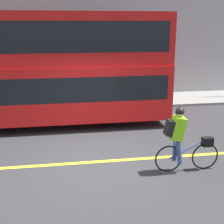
% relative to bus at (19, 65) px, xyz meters
% --- Properties ---
extents(ground_plane, '(80.00, 80.00, 0.00)m').
position_rel_bus_xyz_m(ground_plane, '(2.22, -3.41, -2.12)').
color(ground_plane, '#2D2D30').
extents(road_center_line, '(50.00, 0.14, 0.01)m').
position_rel_bus_xyz_m(road_center_line, '(2.22, -3.53, -2.11)').
color(road_center_line, yellow).
rests_on(road_center_line, ground_plane).
extents(sidewalk_curb, '(60.00, 2.50, 0.11)m').
position_rel_bus_xyz_m(sidewalk_curb, '(2.22, 2.73, -2.06)').
color(sidewalk_curb, gray).
rests_on(sidewalk_curb, ground_plane).
extents(bus, '(10.10, 2.55, 3.82)m').
position_rel_bus_xyz_m(bus, '(0.00, 0.00, 0.00)').
color(bus, black).
rests_on(bus, ground_plane).
extents(cyclist_on_bike, '(1.60, 0.32, 1.61)m').
position_rel_bus_xyz_m(cyclist_on_bike, '(4.14, -4.36, -1.25)').
color(cyclist_on_bike, black).
rests_on(cyclist_on_bike, ground_plane).
extents(trash_bin, '(0.48, 0.48, 0.95)m').
position_rel_bus_xyz_m(trash_bin, '(1.66, 2.60, -1.54)').
color(trash_bin, '#262628').
rests_on(trash_bin, sidewalk_curb).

